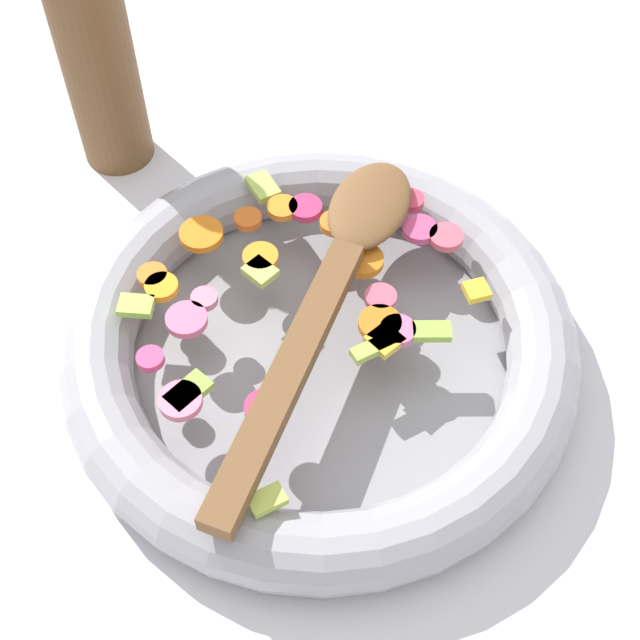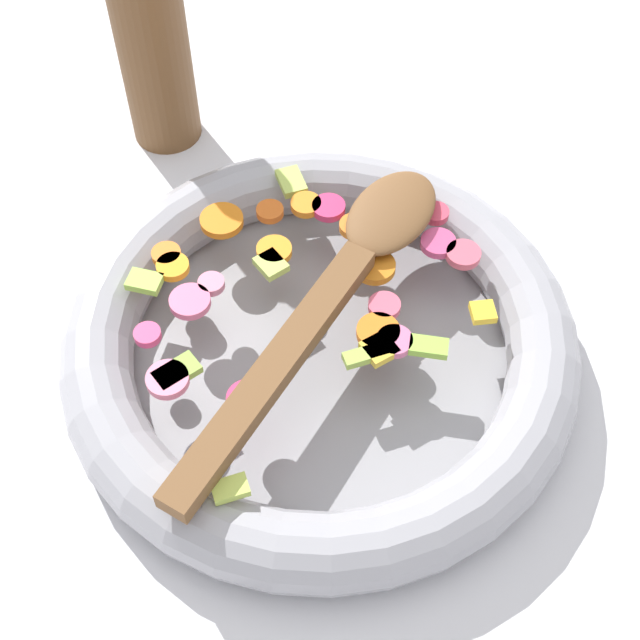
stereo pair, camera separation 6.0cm
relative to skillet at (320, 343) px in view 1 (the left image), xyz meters
name	(u,v)px [view 1 (the left image)]	position (x,y,z in m)	size (l,w,h in m)	color
ground_plane	(320,361)	(0.00, 0.00, -0.02)	(4.00, 4.00, 0.00)	silver
skillet	(320,343)	(0.00, 0.00, 0.00)	(0.36, 0.36, 0.05)	gray
chopped_vegetables	(294,286)	(0.01, -0.03, 0.03)	(0.25, 0.28, 0.01)	orange
wooden_spoon	(332,282)	(-0.01, -0.02, 0.04)	(0.20, 0.28, 0.01)	brown
pepper_mill	(95,48)	(0.12, -0.25, 0.09)	(0.06, 0.06, 0.24)	brown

